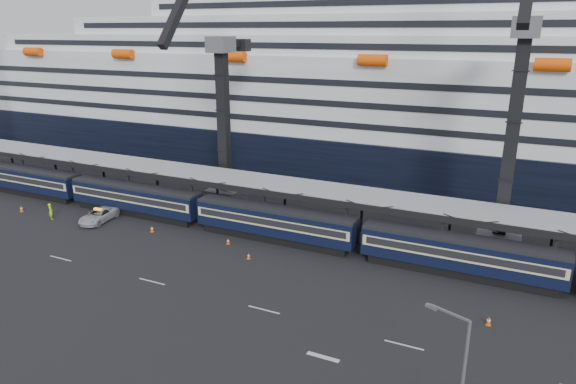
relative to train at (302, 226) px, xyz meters
name	(u,v)px	position (x,y,z in m)	size (l,w,h in m)	color
ground	(304,294)	(4.65, -10.00, -2.20)	(260.00, 260.00, 0.00)	black
lane_markings	(376,348)	(12.80, -15.23, -2.19)	(111.00, 4.27, 0.02)	beige
train	(302,226)	(0.00, 0.00, 0.00)	(133.05, 3.00, 4.05)	black
canopy	(355,195)	(4.65, 4.00, 3.05)	(130.00, 6.25, 5.53)	gray
cruise_ship	(413,98)	(3.57, 35.99, 10.14)	(214.09, 28.84, 34.00)	black
crane_dark_near	(222,117)	(-15.35, 8.59, 9.73)	(4.50, 17.75, 35.08)	#4E5155
crane_dark_mid	(513,128)	(19.65, 7.59, 11.16)	(4.50, 18.24, 39.64)	#4E5155
pickup_truck	(99,216)	(-25.77, -4.12, -1.42)	(2.59, 5.63, 1.56)	#ACAEB3
worker	(51,211)	(-31.83, -6.03, -1.17)	(0.75, 0.49, 2.07)	#C4FF0D
street_lamp	(458,380)	(19.39, -23.30, 2.77)	(2.51, 1.13, 8.68)	#5C5F64
traffic_cone_a	(21,209)	(-37.68, -5.73, -1.78)	(0.43, 0.43, 0.86)	#FC5007
traffic_cone_b	(152,229)	(-17.54, -4.03, -1.79)	(0.41, 0.41, 0.83)	#FC5007
traffic_cone_c	(249,256)	(-3.55, -5.68, -1.85)	(0.35, 0.35, 0.71)	#FC5007
traffic_cone_d	(228,241)	(-7.53, -3.28, -1.84)	(0.36, 0.36, 0.73)	#FC5007
traffic_cone_e	(489,321)	(20.16, -8.32, -1.81)	(0.40, 0.40, 0.80)	#FC5007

